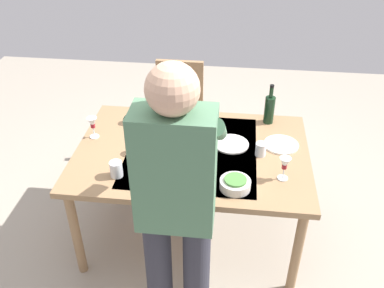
# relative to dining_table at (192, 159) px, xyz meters

# --- Properties ---
(ground_plane) EXTENTS (6.00, 6.00, 0.00)m
(ground_plane) POSITION_rel_dining_table_xyz_m (0.00, 0.00, -0.66)
(ground_plane) COLOR #9E9384
(dining_table) EXTENTS (1.52, 1.04, 0.73)m
(dining_table) POSITION_rel_dining_table_xyz_m (0.00, 0.00, 0.00)
(dining_table) COLOR #93704C
(dining_table) RESTS_ON ground_plane
(chair_near) EXTENTS (0.40, 0.40, 0.91)m
(chair_near) POSITION_rel_dining_table_xyz_m (0.22, -0.90, -0.13)
(chair_near) COLOR brown
(chair_near) RESTS_ON ground_plane
(person_server) EXTENTS (0.42, 0.61, 1.69)m
(person_server) POSITION_rel_dining_table_xyz_m (-0.02, 0.78, 0.30)
(person_server) COLOR #2D2D38
(person_server) RESTS_ON ground_plane
(wine_bottle) EXTENTS (0.07, 0.07, 0.30)m
(wine_bottle) POSITION_rel_dining_table_xyz_m (-0.50, -0.42, 0.18)
(wine_bottle) COLOR black
(wine_bottle) RESTS_ON dining_table
(wine_glass_left) EXTENTS (0.07, 0.07, 0.15)m
(wine_glass_left) POSITION_rel_dining_table_xyz_m (-0.57, 0.23, 0.17)
(wine_glass_left) COLOR white
(wine_glass_left) RESTS_ON dining_table
(wine_glass_right) EXTENTS (0.07, 0.07, 0.15)m
(wine_glass_right) POSITION_rel_dining_table_xyz_m (0.68, -0.08, 0.17)
(wine_glass_right) COLOR white
(wine_glass_right) RESTS_ON dining_table
(water_cup_near_left) EXTENTS (0.08, 0.08, 0.10)m
(water_cup_near_left) POSITION_rel_dining_table_xyz_m (0.42, 0.31, 0.12)
(water_cup_near_left) COLOR silver
(water_cup_near_left) RESTS_ON dining_table
(water_cup_near_right) EXTENTS (0.07, 0.07, 0.09)m
(water_cup_near_right) POSITION_rel_dining_table_xyz_m (-0.44, -0.00, 0.11)
(water_cup_near_right) COLOR silver
(water_cup_near_right) RESTS_ON dining_table
(water_cup_far_left) EXTENTS (0.07, 0.07, 0.09)m
(water_cup_far_left) POSITION_rel_dining_table_xyz_m (0.45, -0.30, 0.11)
(water_cup_far_left) COLOR silver
(water_cup_far_left) RESTS_ON dining_table
(water_cup_far_right) EXTENTS (0.07, 0.07, 0.10)m
(water_cup_far_right) POSITION_rel_dining_table_xyz_m (0.33, 0.06, 0.12)
(water_cup_far_right) COLOR silver
(water_cup_far_right) RESTS_ON dining_table
(serving_bowl_pasta) EXTENTS (0.30, 0.30, 0.07)m
(serving_bowl_pasta) POSITION_rel_dining_table_xyz_m (0.14, 0.31, 0.10)
(serving_bowl_pasta) COLOR silver
(serving_bowl_pasta) RESTS_ON dining_table
(side_bowl_salad) EXTENTS (0.18, 0.18, 0.07)m
(side_bowl_salad) POSITION_rel_dining_table_xyz_m (-0.29, 0.35, 0.10)
(side_bowl_salad) COLOR silver
(side_bowl_salad) RESTS_ON dining_table
(dinner_plate_near) EXTENTS (0.23, 0.23, 0.01)m
(dinner_plate_near) POSITION_rel_dining_table_xyz_m (-0.58, -0.13, 0.07)
(dinner_plate_near) COLOR silver
(dinner_plate_near) RESTS_ON dining_table
(dinner_plate_far) EXTENTS (0.23, 0.23, 0.01)m
(dinner_plate_far) POSITION_rel_dining_table_xyz_m (-0.25, -0.09, 0.07)
(dinner_plate_far) COLOR silver
(dinner_plate_far) RESTS_ON dining_table
(table_fork) EXTENTS (0.06, 0.18, 0.00)m
(table_fork) POSITION_rel_dining_table_xyz_m (0.28, -0.29, 0.07)
(table_fork) COLOR silver
(table_fork) RESTS_ON dining_table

